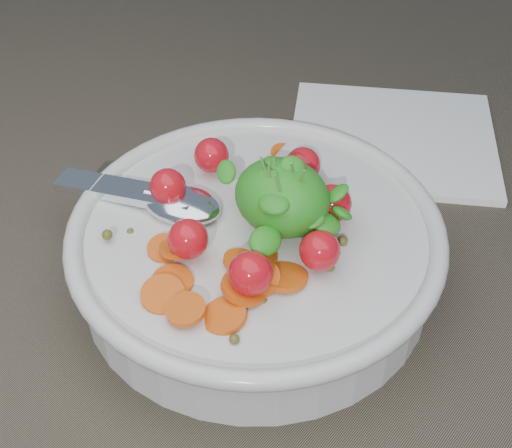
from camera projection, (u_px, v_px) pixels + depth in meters
The scene contains 3 objects.
ground at pixel (221, 271), 0.52m from camera, with size 6.00×6.00×0.00m, color brown.
bowl at pixel (256, 247), 0.50m from camera, with size 0.28×0.26×0.11m.
napkin at pixel (392, 139), 0.64m from camera, with size 0.18×0.16×0.01m, color white.
Camera 1 is at (0.25, -0.27, 0.38)m, focal length 50.00 mm.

